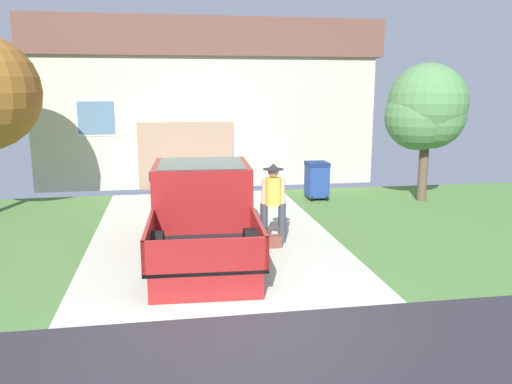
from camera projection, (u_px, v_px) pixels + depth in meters
name	position (u px, v px, depth m)	size (l,w,h in m)	color
pickup_truck	(202.00, 209.00, 10.71)	(2.16, 5.27, 1.71)	maroon
person_with_hat	(273.00, 198.00, 10.83)	(0.53, 0.43, 1.69)	#333842
handbag	(274.00, 241.00, 10.66)	(0.29, 0.19, 0.43)	brown
house_with_garage	(203.00, 101.00, 19.49)	(11.42, 6.39, 5.37)	#B6B89B
neighbor_tree	(426.00, 110.00, 14.52)	(2.28, 2.19, 3.88)	brown
wheeled_trash_bin	(317.00, 179.00, 15.18)	(0.60, 0.72, 1.09)	navy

